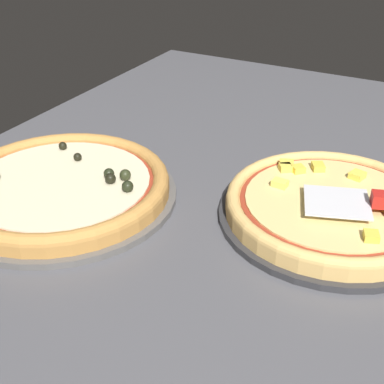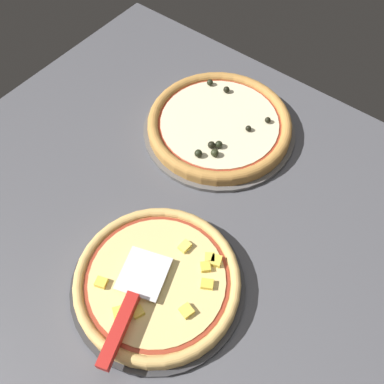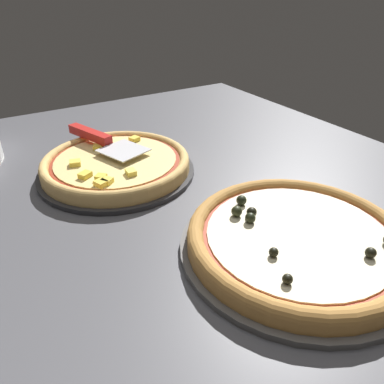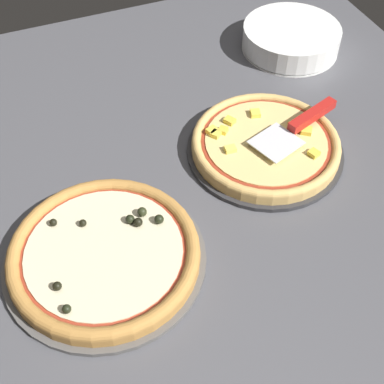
{
  "view_description": "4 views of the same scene",
  "coord_description": "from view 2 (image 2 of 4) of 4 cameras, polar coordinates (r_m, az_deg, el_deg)",
  "views": [
    {
      "loc": [
        -69.7,
        -20.31,
        44.05
      ],
      "look_at": [
        -8.48,
        12.32,
        3.0
      ],
      "focal_mm": 50.0,
      "sensor_mm": 36.0,
      "label": 1
    },
    {
      "loc": [
        23.9,
        -29.43,
        81.35
      ],
      "look_at": [
        -8.48,
        12.32,
        3.0
      ],
      "focal_mm": 42.0,
      "sensor_mm": 36.0,
      "label": 2
    },
    {
      "loc": [
        22.38,
        62.53,
        37.52
      ],
      "look_at": [
        -8.48,
        12.32,
        3.0
      ],
      "focal_mm": 35.0,
      "sensor_mm": 36.0,
      "label": 3
    },
    {
      "loc": [
        -71.19,
        37.86,
        80.45
      ],
      "look_at": [
        -8.48,
        12.32,
        3.0
      ],
      "focal_mm": 50.0,
      "sensor_mm": 36.0,
      "label": 4
    }
  ],
  "objects": [
    {
      "name": "ground_plane",
      "position": [
        0.91,
        -0.54,
        -9.49
      ],
      "size": [
        131.74,
        117.79,
        3.6
      ],
      "primitive_type": "cube",
      "color": "#4C4C51"
    },
    {
      "name": "pizza_pan_front",
      "position": [
        0.88,
        -4.34,
        -11.72
      ],
      "size": [
        33.28,
        33.28,
        1.0
      ],
      "primitive_type": "cylinder",
      "color": "#2D2D30",
      "rests_on": "ground_plane"
    },
    {
      "name": "pizza_front",
      "position": [
        0.86,
        -4.41,
        -11.19
      ],
      "size": [
        31.28,
        31.28,
        3.51
      ],
      "color": "#DBAD60",
      "rests_on": "pizza_pan_front"
    },
    {
      "name": "pizza_pan_back",
      "position": [
        1.09,
        3.45,
        7.92
      ],
      "size": [
        36.27,
        36.27,
        1.0
      ],
      "primitive_type": "cylinder",
      "color": "#565451",
      "rests_on": "ground_plane"
    },
    {
      "name": "pizza_back",
      "position": [
        1.07,
        3.5,
        8.63
      ],
      "size": [
        34.09,
        34.09,
        4.02
      ],
      "color": "#B77F3D",
      "rests_on": "pizza_pan_back"
    },
    {
      "name": "serving_spatula",
      "position": [
        0.81,
        -8.57,
        -15.25
      ],
      "size": [
        12.22,
        22.86,
        2.0
      ],
      "color": "silver",
      "rests_on": "pizza_front"
    }
  ]
}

